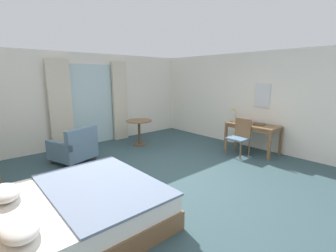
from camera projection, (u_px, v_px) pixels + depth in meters
The scene contains 14 objects.
ground at pixel (169, 181), 4.61m from camera, with size 6.82×7.30×0.10m, color #334C51.
wall_back at pixel (90, 99), 6.82m from camera, with size 6.42×0.12×2.55m, color white.
wall_right at pixel (257, 101), 6.38m from camera, with size 0.12×6.90×2.55m, color white.
balcony_glass_door at pixel (91, 105), 6.78m from camera, with size 1.29×0.02×2.24m, color silver.
curtain_panel_left at pixel (61, 106), 6.14m from camera, with size 0.57×0.10×2.34m, color beige.
curtain_panel_right at pixel (120, 101), 7.26m from camera, with size 0.45×0.10×2.34m, color beige.
bed at pixel (73, 210), 3.02m from camera, with size 2.04×1.91×1.09m.
writing_desk at pixel (253, 128), 6.09m from camera, with size 0.64×1.26×0.72m.
desk_chair at pixel (240, 135), 5.89m from camera, with size 0.43×0.45×0.90m.
desk_lamp at pixel (234, 113), 6.43m from camera, with size 0.15×0.22×0.38m.
closed_book at pixel (259, 124), 6.01m from camera, with size 0.26×0.28×0.03m, color brown.
armchair_by_window at pixel (74, 148), 5.41m from camera, with size 0.99×1.00×0.82m.
round_cafe_table at pixel (139, 127), 6.74m from camera, with size 0.72×0.72×0.71m.
wall_mirror at pixel (262, 95), 6.17m from camera, with size 0.02×0.40×0.61m.
Camera 1 is at (-2.86, -3.20, 1.93)m, focal length 25.57 mm.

